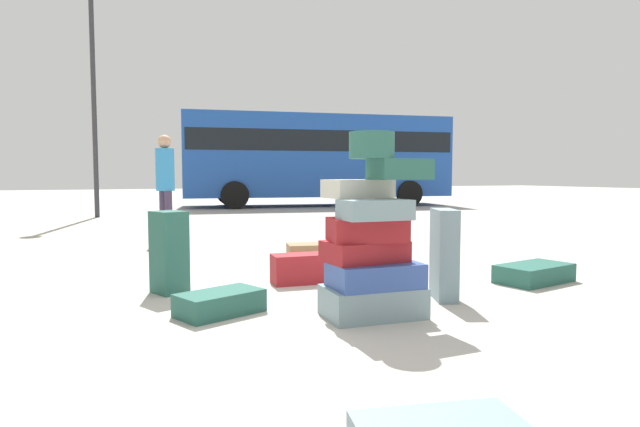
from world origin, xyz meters
The scene contains 12 objects.
ground_plane centered at (0.00, 0.00, 0.00)m, with size 80.00×80.00×0.00m, color #ADA89E.
suitcase_tower centered at (0.14, -0.22, 0.56)m, with size 0.82×0.67×1.41m.
suitcase_maroon_upright_blue centered at (0.13, 1.18, 0.15)m, with size 0.68×0.29×0.29m, color maroon.
suitcase_brown_right_side centered at (0.65, 2.09, 0.13)m, with size 0.72×0.34×0.27m, color olive.
suitcase_slate_foreground_far centered at (0.99, 0.04, 0.40)m, with size 0.17×0.40×0.79m, color gray.
suitcase_teal_white_trunk centered at (-1.20, 1.23, 0.38)m, with size 0.25×0.30×0.76m, color #26594C.
suitcase_teal_behind_tower centered at (-0.94, 0.29, 0.09)m, with size 0.65×0.36×0.18m, color #26594C.
suitcase_teal_foreground_near centered at (2.29, 0.29, 0.09)m, with size 0.79×0.44×0.18m, color #26594C.
person_bearded_onlooker centered at (3.64, 5.72, 0.97)m, with size 0.30×0.34×1.64m.
person_tourist_with_camera centered at (-0.76, 5.19, 1.04)m, with size 0.30×0.33×1.74m.
parked_bus centered at (5.49, 13.77, 1.83)m, with size 9.57×3.91×3.15m.
lamp_post centered at (-1.78, 11.13, 4.29)m, with size 0.36×0.36×6.65m.
Camera 1 is at (-1.81, -3.79, 1.09)m, focal length 29.87 mm.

